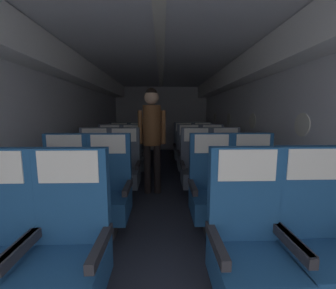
{
  "coord_description": "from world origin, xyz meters",
  "views": [
    {
      "loc": [
        0.02,
        0.29,
        1.27
      ],
      "look_at": [
        0.12,
        3.86,
        0.76
      ],
      "focal_mm": 22.9,
      "sensor_mm": 36.0,
      "label": 1
    }
  ],
  "objects_px": {
    "seat_c_right_aisle": "(226,168)",
    "seat_d_left_window": "(110,157)",
    "seat_c_left_window": "(94,169)",
    "seat_c_left_aisle": "(124,169)",
    "seat_b_left_aisle": "(108,193)",
    "seat_d_right_window": "(189,156)",
    "seat_b_right_aisle": "(254,191)",
    "seat_b_right_window": "(212,192)",
    "seat_e_right_aisle": "(203,148)",
    "seat_e_right_window": "(184,148)",
    "seat_a_left_aisle": "(67,253)",
    "seat_c_right_window": "(196,169)",
    "seat_e_left_aisle": "(138,148)",
    "seat_b_left_window": "(64,193)",
    "seat_d_right_aisle": "(212,156)",
    "seat_d_left_aisle": "(133,157)",
    "seat_a_right_window": "(249,249)",
    "flight_attendant": "(152,129)",
    "seat_e_left_window": "(119,149)",
    "seat_a_right_aisle": "(318,246)"
  },
  "relations": [
    {
      "from": "seat_c_right_aisle",
      "to": "seat_d_left_window",
      "type": "distance_m",
      "value": 2.2
    },
    {
      "from": "seat_c_left_window",
      "to": "seat_c_left_aisle",
      "type": "bearing_deg",
      "value": 0.21
    },
    {
      "from": "seat_c_left_aisle",
      "to": "seat_b_left_aisle",
      "type": "bearing_deg",
      "value": -89.92
    },
    {
      "from": "seat_d_right_window",
      "to": "seat_d_left_window",
      "type": "bearing_deg",
      "value": 179.97
    },
    {
      "from": "seat_b_right_aisle",
      "to": "seat_b_right_window",
      "type": "height_order",
      "value": "same"
    },
    {
      "from": "seat_e_right_aisle",
      "to": "seat_e_right_window",
      "type": "height_order",
      "value": "same"
    },
    {
      "from": "seat_a_left_aisle",
      "to": "seat_c_left_window",
      "type": "height_order",
      "value": "same"
    },
    {
      "from": "seat_c_right_window",
      "to": "seat_e_left_aisle",
      "type": "xyz_separation_m",
      "value": [
        -1.08,
        1.93,
        0.0
      ]
    },
    {
      "from": "seat_c_left_window",
      "to": "seat_e_left_aisle",
      "type": "distance_m",
      "value": 1.97
    },
    {
      "from": "seat_b_right_window",
      "to": "seat_c_right_window",
      "type": "relative_size",
      "value": 1.0
    },
    {
      "from": "seat_b_left_window",
      "to": "seat_d_right_window",
      "type": "distance_m",
      "value": 2.47
    },
    {
      "from": "seat_b_left_aisle",
      "to": "seat_c_left_aisle",
      "type": "relative_size",
      "value": 1.0
    },
    {
      "from": "seat_d_left_window",
      "to": "seat_d_right_aisle",
      "type": "height_order",
      "value": "same"
    },
    {
      "from": "seat_c_right_window",
      "to": "seat_d_left_aisle",
      "type": "height_order",
      "value": "same"
    },
    {
      "from": "seat_b_right_window",
      "to": "seat_d_right_aisle",
      "type": "height_order",
      "value": "same"
    },
    {
      "from": "seat_c_right_aisle",
      "to": "seat_d_right_aisle",
      "type": "relative_size",
      "value": 1.0
    },
    {
      "from": "seat_c_left_aisle",
      "to": "seat_e_right_aisle",
      "type": "height_order",
      "value": "same"
    },
    {
      "from": "seat_a_right_window",
      "to": "seat_d_left_aisle",
      "type": "bearing_deg",
      "value": 110.8
    },
    {
      "from": "seat_c_left_aisle",
      "to": "seat_e_left_aisle",
      "type": "height_order",
      "value": "same"
    },
    {
      "from": "seat_b_left_aisle",
      "to": "seat_d_left_aisle",
      "type": "relative_size",
      "value": 1.0
    },
    {
      "from": "flight_attendant",
      "to": "seat_d_left_aisle",
      "type": "bearing_deg",
      "value": 133.95
    },
    {
      "from": "seat_d_left_window",
      "to": "seat_d_right_window",
      "type": "bearing_deg",
      "value": -0.03
    },
    {
      "from": "seat_b_left_aisle",
      "to": "seat_b_right_aisle",
      "type": "relative_size",
      "value": 1.0
    },
    {
      "from": "seat_d_left_window",
      "to": "seat_e_right_aisle",
      "type": "xyz_separation_m",
      "value": [
        1.99,
        0.95,
        0.0
      ]
    },
    {
      "from": "seat_b_left_window",
      "to": "seat_d_left_aisle",
      "type": "xyz_separation_m",
      "value": [
        0.47,
        1.9,
        0.0
      ]
    },
    {
      "from": "seat_d_left_window",
      "to": "seat_d_left_aisle",
      "type": "bearing_deg",
      "value": -2.34
    },
    {
      "from": "seat_c_right_aisle",
      "to": "seat_d_left_window",
      "type": "bearing_deg",
      "value": 154.32
    },
    {
      "from": "seat_b_right_aisle",
      "to": "seat_e_left_window",
      "type": "relative_size",
      "value": 1.0
    },
    {
      "from": "seat_b_right_aisle",
      "to": "seat_e_left_window",
      "type": "height_order",
      "value": "same"
    },
    {
      "from": "seat_b_left_aisle",
      "to": "seat_c_right_aisle",
      "type": "distance_m",
      "value": 1.82
    },
    {
      "from": "seat_e_right_window",
      "to": "seat_c_left_aisle",
      "type": "bearing_deg",
      "value": -119.64
    },
    {
      "from": "seat_c_left_window",
      "to": "seat_e_right_window",
      "type": "distance_m",
      "value": 2.45
    },
    {
      "from": "seat_b_left_window",
      "to": "seat_d_left_window",
      "type": "distance_m",
      "value": 1.92
    },
    {
      "from": "seat_d_left_window",
      "to": "seat_a_left_aisle",
      "type": "bearing_deg",
      "value": -81.3
    },
    {
      "from": "seat_c_right_aisle",
      "to": "seat_d_left_aisle",
      "type": "bearing_deg",
      "value": 148.59
    },
    {
      "from": "seat_a_left_aisle",
      "to": "seat_d_left_window",
      "type": "relative_size",
      "value": 1.0
    },
    {
      "from": "seat_b_left_window",
      "to": "seat_c_right_window",
      "type": "xyz_separation_m",
      "value": [
        1.55,
        0.96,
        0.0
      ]
    },
    {
      "from": "seat_a_right_aisle",
      "to": "seat_e_right_aisle",
      "type": "xyz_separation_m",
      "value": [
        0.0,
        3.82,
        0.0
      ]
    },
    {
      "from": "seat_c_right_window",
      "to": "seat_b_left_window",
      "type": "bearing_deg",
      "value": -148.2
    },
    {
      "from": "seat_a_left_aisle",
      "to": "seat_a_right_window",
      "type": "height_order",
      "value": "same"
    },
    {
      "from": "seat_a_left_aisle",
      "to": "seat_e_left_aisle",
      "type": "height_order",
      "value": "same"
    },
    {
      "from": "seat_c_right_aisle",
      "to": "seat_d_right_aisle",
      "type": "bearing_deg",
      "value": 89.04
    },
    {
      "from": "seat_a_left_aisle",
      "to": "seat_c_right_window",
      "type": "relative_size",
      "value": 1.0
    },
    {
      "from": "seat_a_left_aisle",
      "to": "seat_d_right_window",
      "type": "relative_size",
      "value": 1.0
    },
    {
      "from": "seat_a_right_window",
      "to": "seat_d_right_window",
      "type": "bearing_deg",
      "value": 90.04
    },
    {
      "from": "seat_a_right_window",
      "to": "seat_e_right_window",
      "type": "relative_size",
      "value": 1.0
    },
    {
      "from": "seat_a_right_window",
      "to": "seat_b_right_window",
      "type": "bearing_deg",
      "value": 90.1
    },
    {
      "from": "seat_a_right_aisle",
      "to": "seat_c_right_window",
      "type": "bearing_deg",
      "value": 103.53
    },
    {
      "from": "seat_a_right_aisle",
      "to": "seat_e_left_window",
      "type": "height_order",
      "value": "same"
    },
    {
      "from": "seat_b_right_aisle",
      "to": "flight_attendant",
      "type": "distance_m",
      "value": 1.74
    }
  ]
}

